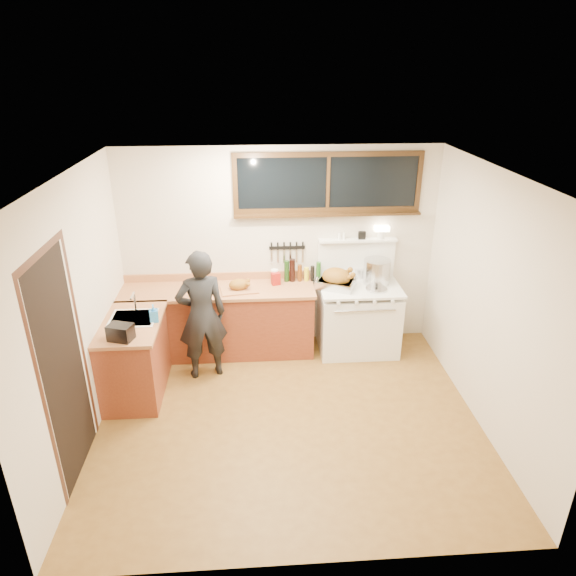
{
  "coord_description": "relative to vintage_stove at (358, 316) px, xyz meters",
  "views": [
    {
      "loc": [
        -0.32,
        -4.45,
        3.51
      ],
      "look_at": [
        0.05,
        0.85,
        1.15
      ],
      "focal_mm": 32.0,
      "sensor_mm": 36.0,
      "label": 1
    }
  ],
  "objects": [
    {
      "name": "toaster",
      "position": [
        -2.7,
        -1.18,
        0.52
      ],
      "size": [
        0.28,
        0.23,
        0.17
      ],
      "color": "black",
      "rests_on": "counter_left"
    },
    {
      "name": "saucepan",
      "position": [
        0.07,
        0.29,
        0.49
      ],
      "size": [
        0.2,
        0.3,
        0.12
      ],
      "color": "silver",
      "rests_on": "vintage_stove"
    },
    {
      "name": "pot_lid",
      "position": [
        0.18,
        -0.13,
        0.44
      ],
      "size": [
        0.27,
        0.27,
        0.04
      ],
      "color": "silver",
      "rests_on": "vintage_stove"
    },
    {
      "name": "soap_bottle",
      "position": [
        -2.43,
        -0.79,
        0.53
      ],
      "size": [
        0.11,
        0.11,
        0.2
      ],
      "color": "#297CCE",
      "rests_on": "counter_left"
    },
    {
      "name": "left_doorway",
      "position": [
        -2.99,
        -1.96,
        0.62
      ],
      "size": [
        0.02,
        1.04,
        2.17
      ],
      "color": "black",
      "rests_on": "ground"
    },
    {
      "name": "stockpot",
      "position": [
        0.23,
        0.08,
        0.59
      ],
      "size": [
        0.39,
        0.39,
        0.31
      ],
      "color": "silver",
      "rests_on": "vintage_stove"
    },
    {
      "name": "counter_left",
      "position": [
        -2.7,
        -0.79,
        -0.02
      ],
      "size": [
        0.64,
        1.09,
        0.9
      ],
      "color": "maroon",
      "rests_on": "ground"
    },
    {
      "name": "room_shell",
      "position": [
        -1.0,
        -1.41,
        1.18
      ],
      "size": [
        4.1,
        3.6,
        2.65
      ],
      "color": "beige",
      "rests_on": "ground"
    },
    {
      "name": "vintage_stove",
      "position": [
        0.0,
        0.0,
        0.0
      ],
      "size": [
        1.02,
        0.74,
        1.6
      ],
      "color": "white",
      "rests_on": "ground"
    },
    {
      "name": "bottle_cluster",
      "position": [
        -0.74,
        0.22,
        0.56
      ],
      "size": [
        0.47,
        0.07,
        0.3
      ],
      "color": "black",
      "rests_on": "counter_back"
    },
    {
      "name": "back_window",
      "position": [
        -0.4,
        0.31,
        1.6
      ],
      "size": [
        2.32,
        0.13,
        0.77
      ],
      "color": "black",
      "rests_on": "room_shell"
    },
    {
      "name": "coffee_tin",
      "position": [
        -1.06,
        0.12,
        0.51
      ],
      "size": [
        0.12,
        0.11,
        0.16
      ],
      "color": "maroon",
      "rests_on": "counter_back"
    },
    {
      "name": "man",
      "position": [
        -1.95,
        -0.49,
        0.33
      ],
      "size": [
        0.66,
        0.52,
        1.6
      ],
      "color": "black",
      "rests_on": "ground"
    },
    {
      "name": "ground_plane",
      "position": [
        -1.0,
        -1.41,
        -0.48
      ],
      "size": [
        4.0,
        3.5,
        0.02
      ],
      "primitive_type": "cube",
      "color": "brown"
    },
    {
      "name": "cutting_board",
      "position": [
        -1.52,
        -0.02,
        0.49
      ],
      "size": [
        0.5,
        0.4,
        0.15
      ],
      "color": "#AA6D43",
      "rests_on": "counter_back"
    },
    {
      "name": "roast_turkey",
      "position": [
        -0.3,
        -0.01,
        0.54
      ],
      "size": [
        0.56,
        0.51,
        0.25
      ],
      "color": "silver",
      "rests_on": "vintage_stove"
    },
    {
      "name": "knife_strip",
      "position": [
        -0.9,
        0.32,
        0.84
      ],
      "size": [
        0.46,
        0.03,
        0.28
      ],
      "color": "black",
      "rests_on": "room_shell"
    },
    {
      "name": "counter_back",
      "position": [
        -1.8,
        0.04,
        -0.01
      ],
      "size": [
        2.44,
        0.64,
        1.0
      ],
      "color": "maroon",
      "rests_on": "ground"
    },
    {
      "name": "sink_unit",
      "position": [
        -2.68,
        -0.71,
        0.38
      ],
      "size": [
        0.5,
        0.45,
        0.37
      ],
      "color": "white",
      "rests_on": "counter_left"
    },
    {
      "name": "pitcher",
      "position": [
        -1.07,
        0.19,
        0.52
      ],
      "size": [
        0.11,
        0.11,
        0.18
      ],
      "color": "white",
      "rests_on": "counter_back"
    }
  ]
}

